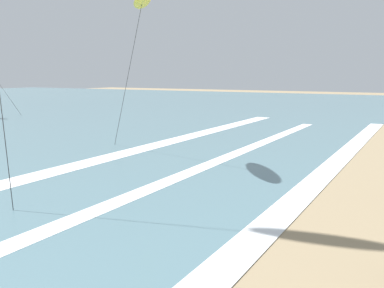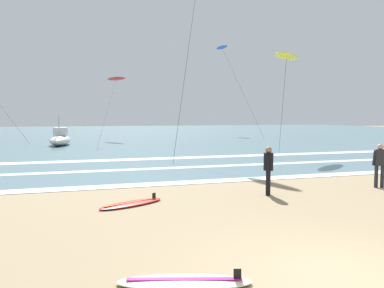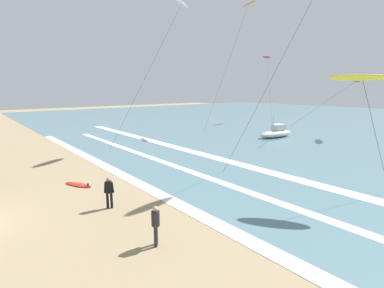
# 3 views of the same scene
# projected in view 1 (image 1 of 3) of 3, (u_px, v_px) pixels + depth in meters

# --- Properties ---
(wave_foam_shoreline) EXTENTS (49.94, 0.84, 0.01)m
(wave_foam_shoreline) POSITION_uv_depth(u_px,v_px,m) (229.00, 262.00, 7.68)
(wave_foam_shoreline) COLOR white
(wave_foam_shoreline) RESTS_ON ocean_surface
(wave_foam_mid_break) EXTENTS (46.32, 0.67, 0.01)m
(wave_foam_mid_break) POSITION_uv_depth(u_px,v_px,m) (40.00, 234.00, 9.07)
(wave_foam_mid_break) COLOR white
(wave_foam_mid_break) RESTS_ON ocean_surface
(kite_yellow_low_near) EXTENTS (3.04, 3.95, 6.69)m
(kite_yellow_low_near) POSITION_uv_depth(u_px,v_px,m) (142.00, 2.00, 17.24)
(kite_yellow_low_near) COLOR yellow
(kite_yellow_low_near) RESTS_ON ground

